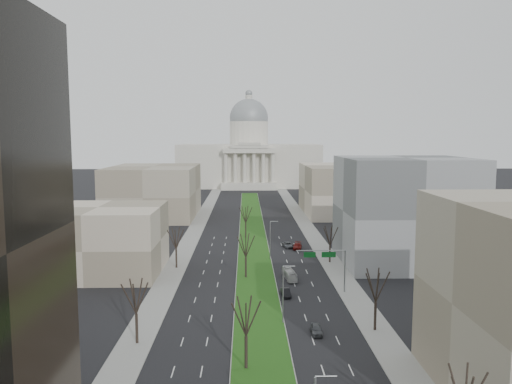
{
  "coord_description": "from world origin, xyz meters",
  "views": [
    {
      "loc": [
        -2.02,
        -19.05,
        28.84
      ],
      "look_at": [
        0.79,
        114.02,
        13.84
      ],
      "focal_mm": 35.0,
      "sensor_mm": 36.0,
      "label": 1
    }
  ],
  "objects": [
    {
      "name": "ground",
      "position": [
        0.0,
        120.0,
        0.0
      ],
      "size": [
        600.0,
        600.0,
        0.0
      ],
      "primitive_type": "plane",
      "color": "black",
      "rests_on": "ground"
    },
    {
      "name": "median",
      "position": [
        0.0,
        118.99,
        0.1
      ],
      "size": [
        8.0,
        222.03,
        0.2
      ],
      "color": "#999993",
      "rests_on": "ground"
    },
    {
      "name": "sidewalk_left",
      "position": [
        -17.5,
        95.0,
        0.07
      ],
      "size": [
        5.0,
        330.0,
        0.15
      ],
      "primitive_type": "cube",
      "color": "gray",
      "rests_on": "ground"
    },
    {
      "name": "sidewalk_right",
      "position": [
        17.5,
        95.0,
        0.07
      ],
      "size": [
        5.0,
        330.0,
        0.15
      ],
      "primitive_type": "cube",
      "color": "gray",
      "rests_on": "ground"
    },
    {
      "name": "capitol",
      "position": [
        0.0,
        269.59,
        16.31
      ],
      "size": [
        80.0,
        46.0,
        55.0
      ],
      "color": "beige",
      "rests_on": "ground"
    },
    {
      "name": "building_beige_left",
      "position": [
        -33.0,
        85.0,
        7.0
      ],
      "size": [
        26.0,
        22.0,
        14.0
      ],
      "primitive_type": "cube",
      "color": "gray",
      "rests_on": "ground"
    },
    {
      "name": "building_grey_right",
      "position": [
        34.0,
        92.0,
        12.0
      ],
      "size": [
        28.0,
        26.0,
        24.0
      ],
      "primitive_type": "cube",
      "color": "slate",
      "rests_on": "ground"
    },
    {
      "name": "building_far_left",
      "position": [
        -35.0,
        160.0,
        9.0
      ],
      "size": [
        30.0,
        40.0,
        18.0
      ],
      "primitive_type": "cube",
      "color": "gray",
      "rests_on": "ground"
    },
    {
      "name": "building_far_right",
      "position": [
        35.0,
        165.0,
        9.0
      ],
      "size": [
        30.0,
        40.0,
        18.0
      ],
      "primitive_type": "cube",
      "color": "gray",
      "rests_on": "ground"
    },
    {
      "name": "tree_left_mid",
      "position": [
        -17.2,
        48.0,
        7.0
      ],
      "size": [
        5.4,
        5.4,
        9.72
      ],
      "color": "black",
      "rests_on": "ground"
    },
    {
      "name": "tree_left_far",
      "position": [
        -17.2,
        88.0,
        6.84
      ],
      "size": [
        5.28,
        5.28,
        9.5
      ],
      "color": "black",
      "rests_on": "ground"
    },
    {
      "name": "tree_right_mid",
      "position": [
        17.2,
        52.0,
        7.16
      ],
      "size": [
        5.52,
        5.52,
        9.94
      ],
      "color": "black",
      "rests_on": "ground"
    },
    {
      "name": "tree_right_far",
      "position": [
        17.2,
        92.0,
        6.53
      ],
      "size": [
        5.04,
        5.04,
        9.07
      ],
      "color": "black",
      "rests_on": "ground"
    },
    {
      "name": "tree_median_a",
      "position": [
        -2.0,
        40.0,
        7.0
      ],
      "size": [
        5.4,
        5.4,
        9.72
      ],
      "color": "black",
      "rests_on": "ground"
    },
    {
      "name": "tree_median_b",
      "position": [
        -2.0,
        80.0,
        7.0
      ],
      "size": [
        5.4,
        5.4,
        9.72
      ],
      "color": "black",
      "rests_on": "ground"
    },
    {
      "name": "tree_median_c",
      "position": [
        -2.0,
        120.0,
        7.0
      ],
      "size": [
        5.4,
        5.4,
        9.72
      ],
      "color": "black",
      "rests_on": "ground"
    },
    {
      "name": "streetlamp_median_b",
      "position": [
        3.76,
        55.0,
        4.81
      ],
      "size": [
        1.9,
        0.2,
        9.16
      ],
      "color": "gray",
      "rests_on": "ground"
    },
    {
      "name": "streetlamp_median_c",
      "position": [
        3.76,
        95.0,
        4.81
      ],
      "size": [
        1.9,
        0.2,
        9.16
      ],
      "color": "gray",
      "rests_on": "ground"
    },
    {
      "name": "mast_arm_signs",
      "position": [
        13.49,
        70.03,
        6.11
      ],
      "size": [
        9.12,
        0.24,
        8.09
      ],
      "color": "gray",
      "rests_on": "ground"
    },
    {
      "name": "car_grey_near",
      "position": [
        8.3,
        50.94,
        0.68
      ],
      "size": [
        1.72,
        4.05,
        1.36
      ],
      "primitive_type": "imported",
      "rotation": [
        0.0,
        0.0,
        -0.03
      ],
      "color": "#484B4F",
      "rests_on": "ground"
    },
    {
      "name": "car_black",
      "position": [
        5.2,
        68.23,
        0.69
      ],
      "size": [
        1.76,
        4.26,
        1.37
      ],
      "primitive_type": "imported",
      "rotation": [
        0.0,
        0.0,
        0.07
      ],
      "color": "black",
      "rests_on": "ground"
    },
    {
      "name": "car_red",
      "position": [
        11.25,
        106.08,
        0.74
      ],
      "size": [
        2.87,
        5.4,
        1.49
      ],
      "primitive_type": "imported",
      "rotation": [
        0.0,
        0.0,
        -0.16
      ],
      "color": "maroon",
      "rests_on": "ground"
    },
    {
      "name": "car_grey_far",
      "position": [
        8.93,
        107.91,
        0.66
      ],
      "size": [
        2.92,
        5.07,
        1.33
      ],
      "primitive_type": "imported",
      "rotation": [
        0.0,
        0.0,
        0.16
      ],
      "color": "#56585E",
      "rests_on": "ground"
    },
    {
      "name": "box_van",
      "position": [
        6.83,
        78.97,
        1.01
      ],
      "size": [
        2.55,
        7.38,
        2.01
      ],
      "primitive_type": "imported",
      "rotation": [
        0.0,
        0.0,
        0.12
      ],
      "color": "silver",
      "rests_on": "ground"
    }
  ]
}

